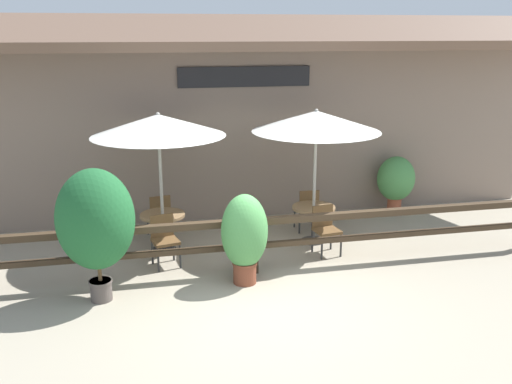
{
  "coord_description": "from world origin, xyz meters",
  "views": [
    {
      "loc": [
        -1.83,
        -7.58,
        3.9
      ],
      "look_at": [
        0.12,
        1.39,
        1.3
      ],
      "focal_mm": 40.0,
      "sensor_mm": 36.0,
      "label": 1
    }
  ],
  "objects_px": {
    "dining_table_near": "(163,221)",
    "patio_umbrella_middle": "(316,121)",
    "dining_table_middle": "(314,214)",
    "chair_near_wallside": "(159,213)",
    "potted_plant_corner_fern": "(96,221)",
    "patio_umbrella_near": "(158,125)",
    "chair_near_streetside": "(164,238)",
    "potted_plant_tall_tropical": "(245,235)",
    "chair_middle_wallside": "(307,207)",
    "chair_middle_streetside": "(325,227)",
    "potted_plant_small_flowering": "(396,180)"
  },
  "relations": [
    {
      "from": "potted_plant_tall_tropical",
      "to": "patio_umbrella_middle",
      "type": "bearing_deg",
      "value": 43.4
    },
    {
      "from": "dining_table_middle",
      "to": "patio_umbrella_near",
      "type": "bearing_deg",
      "value": 176.93
    },
    {
      "from": "patio_umbrella_near",
      "to": "patio_umbrella_middle",
      "type": "xyz_separation_m",
      "value": [
        2.82,
        -0.15,
        0.0
      ]
    },
    {
      "from": "patio_umbrella_middle",
      "to": "chair_middle_wallside",
      "type": "distance_m",
      "value": 1.92
    },
    {
      "from": "chair_middle_wallside",
      "to": "potted_plant_tall_tropical",
      "type": "relative_size",
      "value": 0.59
    },
    {
      "from": "chair_near_wallside",
      "to": "potted_plant_corner_fern",
      "type": "height_order",
      "value": "potted_plant_corner_fern"
    },
    {
      "from": "patio_umbrella_near",
      "to": "potted_plant_tall_tropical",
      "type": "height_order",
      "value": "patio_umbrella_near"
    },
    {
      "from": "patio_umbrella_middle",
      "to": "potted_plant_corner_fern",
      "type": "bearing_deg",
      "value": -156.33
    },
    {
      "from": "patio_umbrella_near",
      "to": "chair_near_wallside",
      "type": "height_order",
      "value": "patio_umbrella_near"
    },
    {
      "from": "dining_table_near",
      "to": "chair_middle_wallside",
      "type": "distance_m",
      "value": 2.93
    },
    {
      "from": "dining_table_middle",
      "to": "potted_plant_small_flowering",
      "type": "height_order",
      "value": "potted_plant_small_flowering"
    },
    {
      "from": "chair_near_streetside",
      "to": "chair_middle_streetside",
      "type": "bearing_deg",
      "value": -14.23
    },
    {
      "from": "patio_umbrella_near",
      "to": "chair_near_streetside",
      "type": "relative_size",
      "value": 2.91
    },
    {
      "from": "chair_middle_streetside",
      "to": "dining_table_near",
      "type": "bearing_deg",
      "value": 156.71
    },
    {
      "from": "potted_plant_tall_tropical",
      "to": "potted_plant_corner_fern",
      "type": "relative_size",
      "value": 0.73
    },
    {
      "from": "dining_table_near",
      "to": "patio_umbrella_middle",
      "type": "height_order",
      "value": "patio_umbrella_middle"
    },
    {
      "from": "dining_table_near",
      "to": "potted_plant_corner_fern",
      "type": "relative_size",
      "value": 0.4
    },
    {
      "from": "chair_near_wallside",
      "to": "potted_plant_tall_tropical",
      "type": "relative_size",
      "value": 0.59
    },
    {
      "from": "chair_near_streetside",
      "to": "dining_table_middle",
      "type": "relative_size",
      "value": 1.08
    },
    {
      "from": "dining_table_near",
      "to": "chair_near_streetside",
      "type": "distance_m",
      "value": 0.69
    },
    {
      "from": "dining_table_near",
      "to": "patio_umbrella_middle",
      "type": "relative_size",
      "value": 0.32
    },
    {
      "from": "dining_table_near",
      "to": "potted_plant_corner_fern",
      "type": "bearing_deg",
      "value": -119.37
    },
    {
      "from": "chair_middle_wallside",
      "to": "patio_umbrella_middle",
      "type": "bearing_deg",
      "value": 84.5
    },
    {
      "from": "patio_umbrella_middle",
      "to": "chair_middle_wallside",
      "type": "relative_size",
      "value": 2.91
    },
    {
      "from": "chair_near_streetside",
      "to": "chair_middle_wallside",
      "type": "relative_size",
      "value": 1.0
    },
    {
      "from": "chair_near_streetside",
      "to": "potted_plant_tall_tropical",
      "type": "bearing_deg",
      "value": -52.81
    },
    {
      "from": "dining_table_near",
      "to": "potted_plant_corner_fern",
      "type": "xyz_separation_m",
      "value": [
        -1.04,
        -1.84,
        0.69
      ]
    },
    {
      "from": "dining_table_near",
      "to": "patio_umbrella_middle",
      "type": "bearing_deg",
      "value": -3.07
    },
    {
      "from": "dining_table_near",
      "to": "chair_middle_streetside",
      "type": "distance_m",
      "value": 2.95
    },
    {
      "from": "chair_middle_wallside",
      "to": "potted_plant_corner_fern",
      "type": "bearing_deg",
      "value": 31.03
    },
    {
      "from": "patio_umbrella_middle",
      "to": "chair_middle_streetside",
      "type": "height_order",
      "value": "patio_umbrella_middle"
    },
    {
      "from": "patio_umbrella_middle",
      "to": "potted_plant_corner_fern",
      "type": "xyz_separation_m",
      "value": [
        -3.86,
        -1.69,
        -1.07
      ]
    },
    {
      "from": "chair_near_wallside",
      "to": "chair_middle_wallside",
      "type": "xyz_separation_m",
      "value": [
        2.92,
        -0.23,
        0.0
      ]
    },
    {
      "from": "patio_umbrella_near",
      "to": "patio_umbrella_middle",
      "type": "height_order",
      "value": "same"
    },
    {
      "from": "dining_table_middle",
      "to": "chair_near_streetside",
      "type": "bearing_deg",
      "value": -169.22
    },
    {
      "from": "potted_plant_corner_fern",
      "to": "potted_plant_small_flowering",
      "type": "bearing_deg",
      "value": 26.03
    },
    {
      "from": "potted_plant_tall_tropical",
      "to": "chair_near_streetside",
      "type": "bearing_deg",
      "value": 139.98
    },
    {
      "from": "dining_table_near",
      "to": "dining_table_middle",
      "type": "height_order",
      "value": "same"
    },
    {
      "from": "dining_table_middle",
      "to": "potted_plant_tall_tropical",
      "type": "height_order",
      "value": "potted_plant_tall_tropical"
    },
    {
      "from": "patio_umbrella_middle",
      "to": "potted_plant_small_flowering",
      "type": "height_order",
      "value": "patio_umbrella_middle"
    },
    {
      "from": "dining_table_middle",
      "to": "patio_umbrella_middle",
      "type": "bearing_deg",
      "value": -116.57
    },
    {
      "from": "dining_table_near",
      "to": "chair_near_wallside",
      "type": "height_order",
      "value": "chair_near_wallside"
    },
    {
      "from": "chair_near_wallside",
      "to": "chair_middle_wallside",
      "type": "bearing_deg",
      "value": 166.62
    },
    {
      "from": "patio_umbrella_middle",
      "to": "potted_plant_corner_fern",
      "type": "distance_m",
      "value": 4.35
    },
    {
      "from": "chair_near_streetside",
      "to": "potted_plant_corner_fern",
      "type": "bearing_deg",
      "value": -144.35
    },
    {
      "from": "patio_umbrella_middle",
      "to": "potted_plant_corner_fern",
      "type": "height_order",
      "value": "patio_umbrella_middle"
    },
    {
      "from": "chair_middle_streetside",
      "to": "patio_umbrella_middle",
      "type": "bearing_deg",
      "value": 84.33
    },
    {
      "from": "chair_middle_streetside",
      "to": "chair_middle_wallside",
      "type": "distance_m",
      "value": 1.22
    },
    {
      "from": "potted_plant_corner_fern",
      "to": "potted_plant_tall_tropical",
      "type": "bearing_deg",
      "value": 3.69
    },
    {
      "from": "chair_near_wallside",
      "to": "potted_plant_small_flowering",
      "type": "xyz_separation_m",
      "value": [
        5.15,
        0.47,
        0.26
      ]
    }
  ]
}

